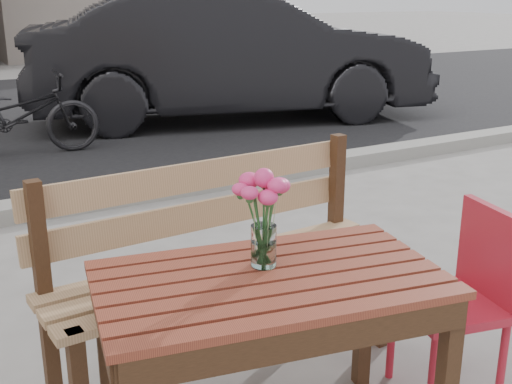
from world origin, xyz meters
TOP-DOWN VIEW (x-y plane):
  - street at (0.00, 5.06)m, footprint 30.00×8.12m
  - main_table at (0.08, 0.04)m, footprint 1.20×0.83m
  - main_bench at (0.19, 0.64)m, footprint 1.53×0.53m
  - red_chair at (0.94, -0.01)m, footprint 0.45×0.45m
  - main_vase at (0.10, 0.12)m, footprint 0.18×0.18m
  - parked_car at (2.84, 5.59)m, footprint 5.15×2.88m
  - bicycle at (0.17, 4.90)m, footprint 1.57×0.66m

SIDE VIEW (x-z plane):
  - street at x=0.00m, z-range -0.03..0.09m
  - bicycle at x=0.17m, z-range 0.00..0.80m
  - red_chair at x=0.94m, z-range 0.06..0.82m
  - main_table at x=0.08m, z-range 0.23..0.91m
  - main_bench at x=0.19m, z-range 0.10..1.04m
  - parked_car at x=2.84m, z-range 0.00..1.61m
  - main_vase at x=0.10m, z-range 0.72..1.05m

